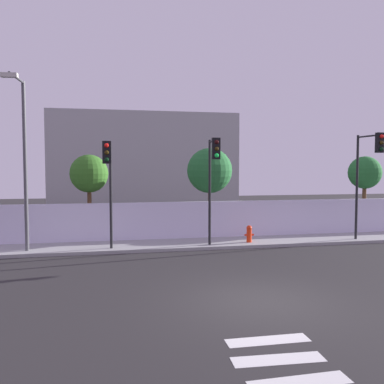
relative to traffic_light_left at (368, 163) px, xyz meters
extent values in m
plane|color=#282627|center=(-7.85, -6.75, -3.84)|extent=(80.00, 80.00, 0.00)
cube|color=#989898|center=(-7.85, 1.45, -3.77)|extent=(36.00, 2.40, 0.15)
cube|color=silver|center=(-7.85, 2.74, -2.79)|extent=(36.00, 0.18, 1.80)
cube|color=silver|center=(-8.69, -10.85, -3.84)|extent=(1.81, 0.47, 0.01)
cube|color=silver|center=(-8.72, -10.00, -3.84)|extent=(1.82, 0.52, 0.01)
cube|color=silver|center=(-8.59, -9.15, -3.84)|extent=(1.80, 0.45, 0.01)
cylinder|color=black|center=(-0.04, 0.80, -1.16)|extent=(0.12, 0.12, 5.06)
cylinder|color=black|center=(0.00, 0.04, 1.27)|extent=(0.16, 1.51, 0.08)
cube|color=black|center=(0.04, -0.72, 0.92)|extent=(0.35, 0.22, 0.90)
sphere|color=red|center=(0.05, -0.83, 1.19)|extent=(0.18, 0.18, 0.18)
sphere|color=#33260A|center=(0.05, -0.83, 0.91)|extent=(0.18, 0.18, 0.18)
sphere|color=black|center=(0.05, -0.83, 0.63)|extent=(0.18, 0.18, 0.18)
cylinder|color=black|center=(-7.43, 0.80, -1.32)|extent=(0.12, 0.12, 4.75)
cylinder|color=black|center=(-7.45, 0.16, 0.95)|extent=(0.12, 1.27, 0.08)
cube|color=black|center=(-7.47, -0.47, 0.60)|extent=(0.35, 0.21, 0.90)
sphere|color=black|center=(-7.47, -0.59, 0.87)|extent=(0.18, 0.18, 0.18)
sphere|color=#33260A|center=(-7.47, -0.59, 0.59)|extent=(0.18, 0.18, 0.18)
sphere|color=#19F24C|center=(-7.47, -0.59, 0.31)|extent=(0.18, 0.18, 0.18)
cylinder|color=black|center=(-11.82, 0.80, -1.41)|extent=(0.12, 0.12, 4.56)
cylinder|color=black|center=(-11.88, 0.16, 0.76)|extent=(0.21, 1.27, 0.08)
cube|color=black|center=(-11.95, -0.47, 0.41)|extent=(0.36, 0.23, 0.90)
sphere|color=red|center=(-11.96, -0.59, 0.68)|extent=(0.18, 0.18, 0.18)
sphere|color=#33260A|center=(-11.96, -0.59, 0.40)|extent=(0.18, 0.18, 0.18)
sphere|color=black|center=(-11.96, -0.59, 0.12)|extent=(0.18, 0.18, 0.18)
cylinder|color=#4C4C51|center=(-15.31, 1.00, -0.16)|extent=(0.16, 0.16, 7.06)
cylinder|color=#4C4C51|center=(-15.37, 0.09, 3.31)|extent=(0.24, 1.82, 0.10)
cube|color=beige|center=(-15.44, -0.81, 3.21)|extent=(0.62, 0.28, 0.16)
cylinder|color=red|center=(-5.47, 1.00, -3.38)|extent=(0.24, 0.24, 0.63)
sphere|color=red|center=(-5.47, 1.00, -3.03)|extent=(0.26, 0.26, 0.26)
cylinder|color=red|center=(-5.64, 1.00, -3.35)|extent=(0.10, 0.09, 0.09)
cylinder|color=red|center=(-5.30, 1.00, -3.35)|extent=(0.10, 0.09, 0.09)
cylinder|color=brown|center=(-12.86, 3.67, -2.43)|extent=(0.21, 0.21, 2.84)
sphere|color=#31691F|center=(-12.86, 3.67, -0.49)|extent=(1.88, 1.88, 1.88)
cylinder|color=brown|center=(-6.73, 3.67, -2.42)|extent=(0.16, 0.16, 2.84)
sphere|color=#23672F|center=(-6.73, 3.67, -0.35)|extent=(2.36, 2.36, 2.36)
cylinder|color=brown|center=(2.32, 3.67, -2.41)|extent=(0.22, 0.22, 2.86)
sphere|color=#266F2F|center=(2.32, 3.67, -0.48)|extent=(1.84, 1.84, 1.84)
cube|color=#A5A5A5|center=(-9.15, 16.74, 0.11)|extent=(14.54, 6.00, 7.90)
camera|label=1|loc=(-11.82, -17.12, -0.18)|focal=38.25mm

